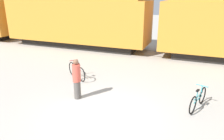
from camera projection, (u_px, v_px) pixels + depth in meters
ground_plane at (104, 114)px, 8.07m from camera, size 80.00×80.00×0.00m
freight_train at (156, 16)px, 15.31m from camera, size 49.98×3.01×5.18m
rail_near at (151, 56)px, 15.57m from camera, size 61.98×0.07×0.01m
rail_far at (155, 51)px, 16.83m from camera, size 61.98×0.07×0.01m
bicycle_maroon at (77, 71)px, 11.35m from camera, size 1.54×1.03×0.93m
bicycle_teal at (198, 100)px, 8.37m from camera, size 0.61×1.69×0.87m
person_in_red at (77, 79)px, 9.01m from camera, size 0.34×0.34×1.72m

